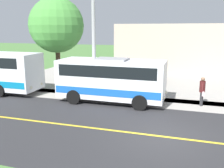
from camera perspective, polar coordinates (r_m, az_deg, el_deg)
The scene contains 11 objects.
ground_plane at distance 11.35m, azimuth 11.65°, elevation -11.73°, with size 120.00×120.00×0.00m, color #477238.
road_surface at distance 11.35m, azimuth 11.66°, elevation -11.71°, with size 8.00×100.00×0.01m, color #28282B.
sidewalk at distance 16.23m, azimuth 13.46°, elevation -4.34°, with size 2.40×100.00×0.01m, color #9E9991.
parking_lot_surface at distance 23.31m, azimuth 22.03°, elevation 0.17°, with size 14.00×36.00×0.01m, color #9E9991.
road_centre_line at distance 11.35m, azimuth 11.66°, elevation -11.68°, with size 0.16×100.00×0.00m, color gold.
shuttle_bus_front at distance 15.90m, azimuth -0.12°, elevation 1.38°, with size 2.77×6.84×2.80m.
pedestrian_with_bags at distance 16.11m, azimuth 19.91°, elevation -1.38°, with size 0.72×0.34×1.76m.
street_light_pole at distance 16.34m, azimuth -4.38°, elevation 12.00°, with size 1.97×0.24×8.14m.
parked_car_near at distance 22.95m, azimuth 8.42°, elevation 2.52°, with size 4.46×2.14×1.45m.
tree_curbside at distance 20.34m, azimuth -12.56°, elevation 12.92°, with size 4.25×4.25×7.01m.
commercial_building at distance 31.84m, azimuth 19.60°, elevation 8.10°, with size 10.00×18.61×5.13m, color #B7A893.
Camera 1 is at (10.34, 0.82, 4.61)m, focal length 40.02 mm.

